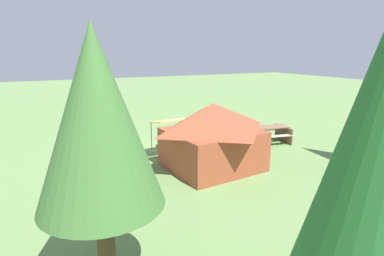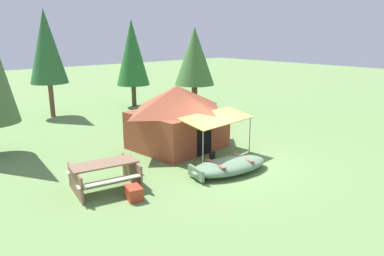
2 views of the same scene
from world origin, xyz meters
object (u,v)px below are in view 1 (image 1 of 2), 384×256
object	(u,v)px
canvas_cabin_tent	(212,135)
picnic_table	(268,132)
cooler_box	(249,134)
beached_rowboat	(186,139)
pine_tree_back_left	(97,120)
fuel_can	(189,150)

from	to	relation	value
canvas_cabin_tent	picnic_table	bearing A→B (deg)	-157.12
picnic_table	cooler_box	distance (m)	1.20
beached_rowboat	pine_tree_back_left	size ratio (longest dim) A/B	0.62
canvas_cabin_tent	cooler_box	bearing A→B (deg)	-143.19
beached_rowboat	canvas_cabin_tent	distance (m)	3.36
beached_rowboat	fuel_can	xyz separation A→B (m)	(0.48, 1.26, -0.09)
cooler_box	picnic_table	bearing A→B (deg)	102.26
cooler_box	canvas_cabin_tent	bearing A→B (deg)	36.81
beached_rowboat	canvas_cabin_tent	xyz separation A→B (m)	(0.44, 3.17, 1.03)
cooler_box	beached_rowboat	bearing A→B (deg)	-5.83
canvas_cabin_tent	picnic_table	world-z (taller)	canvas_cabin_tent
fuel_can	beached_rowboat	bearing A→B (deg)	-110.89
cooler_box	pine_tree_back_left	size ratio (longest dim) A/B	0.11
cooler_box	fuel_can	world-z (taller)	cooler_box
cooler_box	fuel_can	bearing A→B (deg)	13.57
picnic_table	beached_rowboat	bearing A→B (deg)	-22.31
pine_tree_back_left	canvas_cabin_tent	bearing A→B (deg)	-137.36
beached_rowboat	pine_tree_back_left	xyz separation A→B (m)	(5.15, 7.51, 2.88)
canvas_cabin_tent	cooler_box	distance (m)	4.85
fuel_can	pine_tree_back_left	xyz separation A→B (m)	(4.67, 6.24, 2.97)
beached_rowboat	picnic_table	size ratio (longest dim) A/B	1.40
picnic_table	fuel_can	size ratio (longest dim) A/B	7.35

